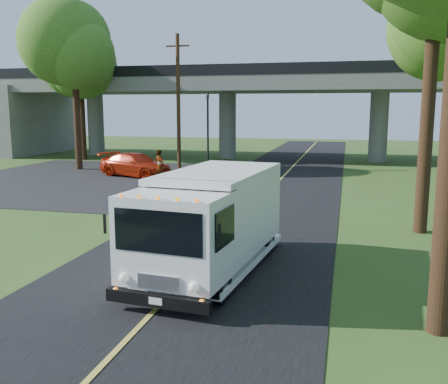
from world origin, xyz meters
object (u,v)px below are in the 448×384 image
(traffic_signal, at_px, (208,121))
(step_van, at_px, (211,219))
(red_sedan, at_px, (136,165))
(pedestrian, at_px, (160,166))
(utility_pole, at_px, (178,101))
(tree_left_lot, at_px, (75,50))
(tree_left_far, at_px, (81,65))

(traffic_signal, bearing_deg, step_van, -74.10)
(red_sedan, xyz_separation_m, pedestrian, (2.19, -1.67, 0.20))
(traffic_signal, distance_m, utility_pole, 2.86)
(pedestrian, bearing_deg, utility_pole, -60.13)
(tree_left_lot, relative_size, tree_left_far, 1.06)
(step_van, bearing_deg, utility_pole, 116.98)
(tree_left_far, distance_m, pedestrian, 15.67)
(tree_left_lot, xyz_separation_m, tree_left_far, (-3.00, 6.00, -0.45))
(utility_pole, xyz_separation_m, tree_left_far, (-9.29, 3.84, 2.86))
(step_van, distance_m, pedestrian, 16.22)
(traffic_signal, relative_size, tree_left_far, 0.53)
(utility_pole, xyz_separation_m, red_sedan, (-1.27, -4.42, -3.88))
(traffic_signal, relative_size, pedestrian, 2.87)
(traffic_signal, distance_m, red_sedan, 7.42)
(step_van, relative_size, red_sedan, 1.28)
(tree_left_far, bearing_deg, red_sedan, -45.79)
(utility_pole, bearing_deg, step_van, -68.95)
(step_van, bearing_deg, pedestrian, 121.64)
(step_van, bearing_deg, red_sedan, 125.49)
(traffic_signal, relative_size, red_sedan, 1.06)
(tree_left_far, relative_size, pedestrian, 5.45)
(traffic_signal, relative_size, step_van, 0.83)
(traffic_signal, xyz_separation_m, red_sedan, (-2.77, -6.42, -2.49))
(traffic_signal, distance_m, pedestrian, 8.42)
(tree_left_far, bearing_deg, traffic_signal, -9.65)
(step_van, relative_size, pedestrian, 3.46)
(tree_left_far, xyz_separation_m, step_van, (17.26, -24.53, -6.06))
(traffic_signal, bearing_deg, tree_left_lot, -151.89)
(traffic_signal, distance_m, tree_left_far, 11.75)
(tree_left_lot, xyz_separation_m, pedestrian, (7.22, -3.92, -6.99))
(tree_left_lot, xyz_separation_m, red_sedan, (5.03, -2.25, -7.19))
(tree_left_far, height_order, pedestrian, tree_left_far)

